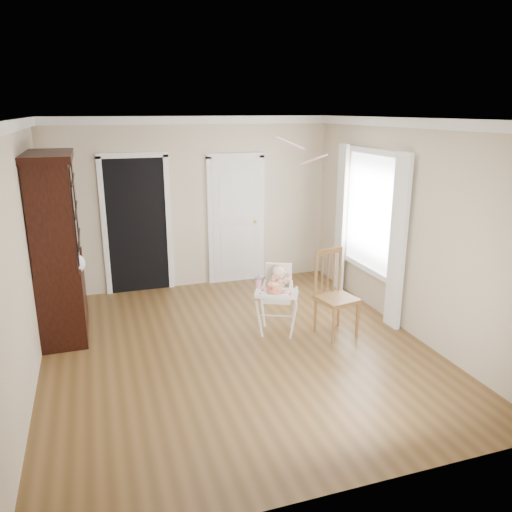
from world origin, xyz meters
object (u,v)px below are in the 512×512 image
object	(u,v)px
dining_chair	(335,296)
china_cabinet	(58,246)
sippy_cup	(258,282)
high_chair	(278,292)
cake	(274,288)

from	to	relation	value
dining_chair	china_cabinet	bearing A→B (deg)	149.79
sippy_cup	dining_chair	xyz separation A→B (m)	(0.95, -0.25, -0.21)
high_chair	china_cabinet	size ratio (longest dim) A/B	0.40
high_chair	dining_chair	size ratio (longest dim) A/B	0.84
china_cabinet	dining_chair	size ratio (longest dim) A/B	2.11
sippy_cup	high_chair	bearing A→B (deg)	-0.43
sippy_cup	china_cabinet	distance (m)	2.55
high_chair	cake	xyz separation A→B (m)	(-0.11, -0.18, 0.13)
high_chair	china_cabinet	world-z (taller)	china_cabinet
china_cabinet	high_chair	bearing A→B (deg)	-19.13
cake	china_cabinet	bearing A→B (deg)	156.53
cake	china_cabinet	size ratio (longest dim) A/B	0.10
cake	sippy_cup	xyz separation A→B (m)	(-0.15, 0.18, 0.03)
high_chair	cake	world-z (taller)	high_chair
high_chair	dining_chair	bearing A→B (deg)	5.44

